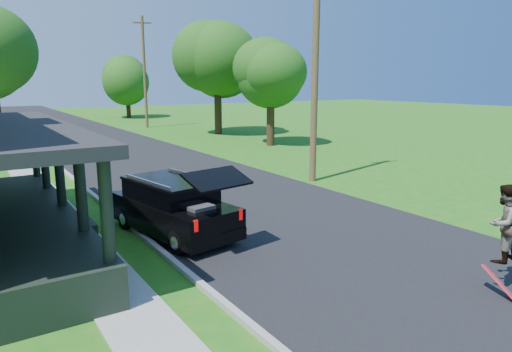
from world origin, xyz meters
TOP-DOWN VIEW (x-y plane):
  - ground at (0.00, 0.00)m, footprint 140.00×140.00m
  - street at (0.00, 20.00)m, footprint 8.00×120.00m
  - curb at (-4.05, 20.00)m, footprint 0.15×120.00m
  - sidewalk at (-5.60, 20.00)m, footprint 1.30×120.00m
  - black_suv at (-3.20, 4.59)m, footprint 2.39×4.68m
  - skateboarder at (1.01, -2.17)m, footprint 0.80×0.64m
  - skateboard at (0.72, -2.38)m, footprint 0.25×0.81m
  - tree_right_near at (9.19, 17.88)m, footprint 5.35×5.44m
  - tree_right_mid at (9.50, 25.70)m, footprint 6.82×7.00m
  - tree_right_far at (8.69, 46.17)m, footprint 5.85×6.00m
  - utility_pole_near at (4.50, 7.87)m, footprint 1.70×0.39m
  - utility_pole_far at (6.46, 33.71)m, footprint 1.58×0.48m

SIDE VIEW (x-z plane):
  - ground at x=0.00m, z-range 0.00..0.00m
  - street at x=0.00m, z-range -0.01..0.01m
  - curb at x=-4.05m, z-range -0.06..0.06m
  - sidewalk at x=-5.60m, z-range -0.01..0.01m
  - skateboard at x=0.72m, z-range -0.05..0.57m
  - black_suv at x=-3.20m, z-range -0.24..1.84m
  - skateboarder at x=1.01m, z-range 0.61..2.21m
  - tree_right_near at x=9.19m, z-range 1.13..8.37m
  - tree_right_far at x=8.69m, z-range 1.11..8.56m
  - utility_pole_far at x=6.46m, z-range 0.14..9.91m
  - utility_pole_near at x=4.50m, z-range 0.16..11.16m
  - tree_right_mid at x=9.50m, z-range 1.63..11.00m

